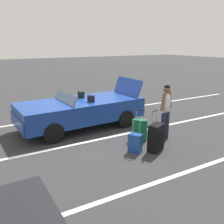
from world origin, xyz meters
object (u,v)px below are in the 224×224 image
Objects in this scene: suitcase_large_black at (156,138)px; traveler_person at (166,109)px; suitcase_medium_bright at (139,130)px; suitcase_small_carryon at (135,143)px; convertible_car at (75,111)px.

suitcase_large_black is 1.07m from traveler_person.
suitcase_small_carryon is (0.59, 0.63, -0.06)m from suitcase_medium_bright.
suitcase_medium_bright is at bearing -165.50° from suitcase_small_carryon.
suitcase_medium_bright is 1.10× the size of suitcase_small_carryon.
traveler_person is (-1.94, 2.24, 0.34)m from convertible_car.
convertible_car is 4.92× the size of suitcase_small_carryon.
suitcase_medium_bright is 0.98m from traveler_person.
suitcase_medium_bright is at bearing 120.34° from convertible_car.
suitcase_small_carryon is 1.48m from traveler_person.
suitcase_large_black is 0.67× the size of traveler_person.
suitcase_medium_bright is (-1.25, 1.91, -0.28)m from convertible_car.
convertible_car is 2.65m from suitcase_small_carryon.
suitcase_large_black reaches higher than suitcase_small_carryon.
convertible_car is 2.98m from traveler_person.
suitcase_small_carryon is (0.53, -0.21, -0.12)m from suitcase_large_black.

